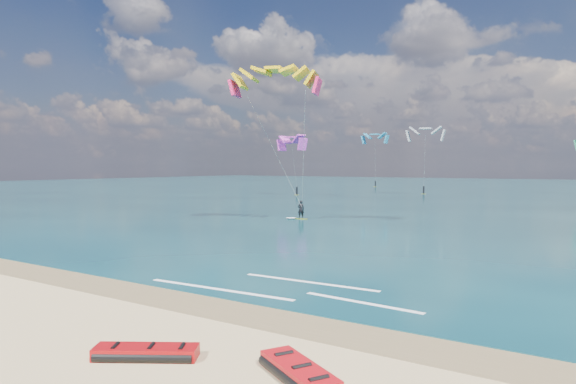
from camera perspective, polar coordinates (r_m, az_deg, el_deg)
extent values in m
plane|color=tan|center=(52.73, 18.24, -2.74)|extent=(320.00, 320.00, 0.00)
cube|color=brown|center=(19.75, -10.72, -11.97)|extent=(320.00, 2.40, 0.01)
cube|color=#0A2E39|center=(115.67, 26.29, 0.11)|extent=(320.00, 200.00, 0.04)
cube|color=#B0D819|center=(48.63, 1.44, -2.98)|extent=(1.33, 0.47, 0.06)
imported|color=black|center=(48.55, 1.45, -1.95)|extent=(0.75, 0.72, 1.73)
cylinder|color=black|center=(48.14, 1.56, -1.69)|extent=(0.53, 0.07, 0.04)
cube|color=white|center=(21.43, -7.72, -10.65)|extent=(7.08, 0.62, 0.01)
cube|color=white|center=(19.45, 8.24, -12.06)|extent=(4.81, 0.58, 0.01)
cube|color=white|center=(22.49, 2.41, -9.98)|extent=(6.44, 0.47, 0.01)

